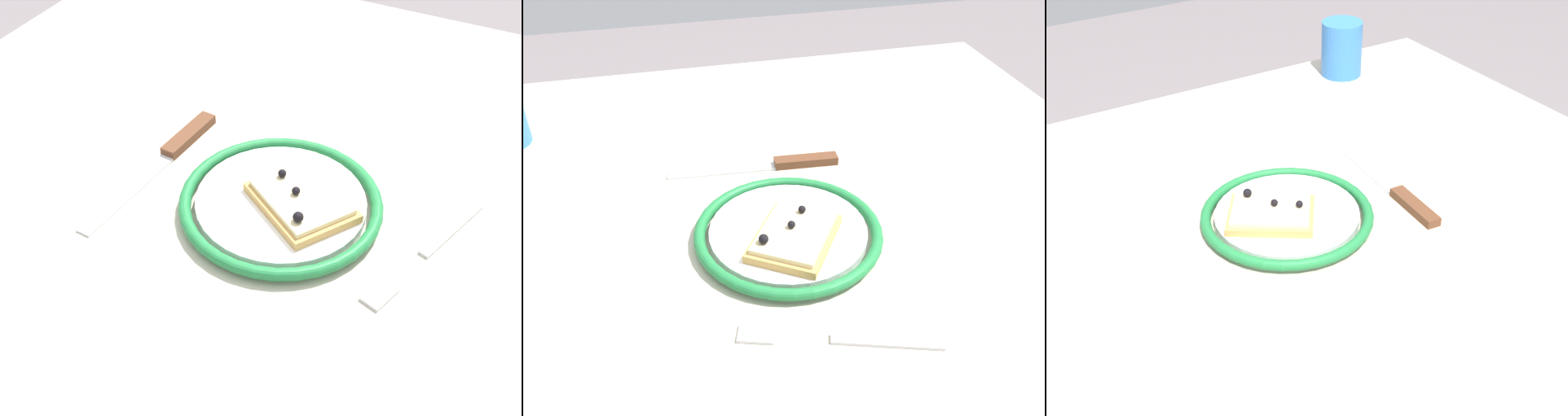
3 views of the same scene
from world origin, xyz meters
The scene contains 6 objects.
dining_table centered at (0.00, 0.00, 0.65)m, with size 1.19×0.96×0.71m.
plate centered at (0.05, 0.04, 0.72)m, with size 0.22×0.22×0.02m.
pizza_slice_near centered at (0.03, 0.04, 0.74)m, with size 0.14×0.13×0.03m.
knife centered at (0.21, 0.01, 0.72)m, with size 0.04×0.24×0.01m.
fork centered at (-0.11, 0.03, 0.71)m, with size 0.08×0.20×0.00m.
cup centered at (0.38, 0.40, 0.76)m, with size 0.07×0.07×0.10m, color #3372BF.
Camera 3 is at (-0.32, -0.61, 1.24)m, focal length 49.14 mm.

